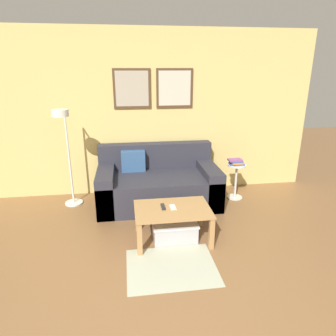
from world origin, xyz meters
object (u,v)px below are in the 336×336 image
remote_control (163,207)px  coffee_table (172,214)px  cell_phone (173,207)px  couch (158,184)px  book_stack (236,162)px  side_table (236,178)px  floor_lamp (65,141)px  storage_bin (175,230)px

remote_control → coffee_table: bearing=-22.0°
remote_control → cell_phone: (0.12, -0.01, -0.01)m
couch → coffee_table: (0.06, -1.08, 0.04)m
remote_control → couch: bearing=86.3°
couch → coffee_table: bearing=-86.8°
book_stack → remote_control: bearing=-141.0°
couch → book_stack: 1.25m
side_table → book_stack: (-0.02, 0.01, 0.27)m
coffee_table → couch: bearing=93.2°
floor_lamp → side_table: floor_lamp is taller
couch → remote_control: (-0.05, -1.04, 0.12)m
couch → book_stack: couch is taller
floor_lamp → remote_control: (1.23, -0.99, -0.61)m
remote_control → cell_phone: remote_control is taller
floor_lamp → book_stack: bearing=0.8°
couch → floor_lamp: floor_lamp is taller
couch → book_stack: (1.22, -0.02, 0.30)m
couch → storage_bin: bearing=-85.4°
coffee_table → book_stack: book_stack is taller
remote_control → side_table: bearing=37.3°
storage_bin → cell_phone: cell_phone is taller
storage_bin → remote_control: remote_control is taller
coffee_table → book_stack: bearing=42.6°
coffee_table → side_table: bearing=42.0°
remote_control → storage_bin: bearing=-19.5°
storage_bin → coffee_table: bearing=172.5°
coffee_table → cell_phone: size_ratio=6.35×
floor_lamp → side_table: (2.51, 0.03, -0.70)m
storage_bin → floor_lamp: floor_lamp is taller
couch → floor_lamp: 1.47m
floor_lamp → remote_control: floor_lamp is taller
book_stack → floor_lamp: bearing=-179.2°
storage_bin → remote_control: 0.33m
remote_control → cell_phone: size_ratio=1.07×
storage_bin → cell_phone: 0.30m
storage_bin → cell_phone: bearing=121.0°
storage_bin → side_table: bearing=42.8°
couch → coffee_table: size_ratio=2.00×
coffee_table → floor_lamp: size_ratio=0.61×
side_table → remote_control: (-1.28, -1.02, 0.09)m
cell_phone → book_stack: bearing=40.3°
side_table → remote_control: bearing=-141.6°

